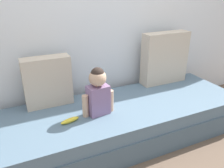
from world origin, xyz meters
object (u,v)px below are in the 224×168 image
Objects in this scene: couch at (126,120)px; throw_pillow_right at (165,58)px; toddler at (98,91)px; banana at (70,120)px; throw_pillow_left at (48,82)px.

throw_pillow_right is (0.68, 0.33, 0.48)m from couch.
throw_pillow_right reaches higher than toddler.
banana is (-0.28, -0.04, -0.20)m from toddler.
throw_pillow_left is 0.52m from toddler.
banana is at bearing -162.17° from throw_pillow_right.
throw_pillow_right reaches higher than banana.
toddler is at bearing -173.15° from couch.
toddler is (-0.99, -0.37, -0.08)m from throw_pillow_right.
throw_pillow_right is (1.35, 0.00, 0.06)m from throw_pillow_left.
throw_pillow_right is 1.36m from banana.
toddler is at bearing -44.80° from throw_pillow_left.
toddler is (-0.31, -0.04, 0.40)m from couch.
couch is 5.53× the size of toddler.
throw_pillow_left is 0.80× the size of throw_pillow_right.
toddler is at bearing -159.62° from throw_pillow_right.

